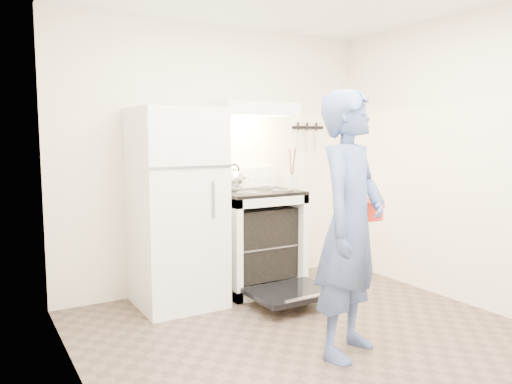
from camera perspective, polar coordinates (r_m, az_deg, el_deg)
floor at (r=3.64m, az=9.07°, el=-17.41°), size 3.60×3.60×0.00m
back_wall at (r=4.86m, az=-4.27°, el=3.90°), size 3.20×0.02×2.50m
refrigerator at (r=4.34m, az=-9.07°, el=-1.78°), size 0.70×0.70×1.70m
stove_body at (r=4.78m, az=0.03°, el=-5.68°), size 0.76×0.65×0.92m
cooktop at (r=4.71m, az=0.03°, el=-0.02°), size 0.76×0.65×0.03m
backsplash at (r=4.94m, az=-1.64°, el=1.64°), size 0.76×0.07×0.20m
oven_door at (r=4.38m, az=4.03°, el=-11.38°), size 0.70×0.54×0.04m
oven_rack at (r=4.79m, az=0.03°, el=-5.91°), size 0.60×0.52×0.01m
range_hood at (r=4.74m, az=-0.44°, el=9.41°), size 0.76×0.50×0.12m
knife_strip at (r=5.38m, az=5.95°, el=7.34°), size 0.40×0.02×0.03m
pizza_stone at (r=4.78m, az=-0.20°, el=-5.76°), size 0.30×0.30×0.02m
tea_kettle at (r=4.66m, az=-2.53°, el=1.67°), size 0.21×0.17×0.25m
utensil_jar at (r=4.60m, az=4.18°, el=1.19°), size 0.10×0.10×0.13m
person at (r=3.36m, az=10.73°, el=-3.67°), size 0.77×0.66×1.77m
dutch_oven at (r=3.74m, az=12.30°, el=-2.05°), size 0.34×0.27×0.23m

